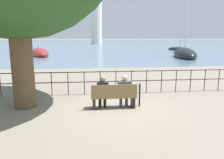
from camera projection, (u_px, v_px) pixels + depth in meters
name	position (u px, v px, depth m)	size (l,w,h in m)	color
ground_plane	(114.00, 108.00, 7.92)	(1000.00, 1000.00, 0.00)	gray
harbor_water	(87.00, 41.00, 164.67)	(600.00, 300.00, 0.01)	slate
park_bench	(114.00, 97.00, 7.78)	(1.62, 0.45, 0.90)	brown
seated_person_left	(103.00, 90.00, 7.77)	(0.39, 0.35, 1.19)	black
seated_person_right	(124.00, 90.00, 7.85)	(0.47, 0.35, 1.21)	#4C4C51
promenade_railing	(108.00, 79.00, 9.75)	(12.06, 0.04, 1.05)	black
closed_umbrella	(140.00, 93.00, 8.03)	(0.09, 0.09, 0.89)	black
sailboat_0	(185.00, 55.00, 27.96)	(4.01, 7.90, 9.16)	black
sailboat_1	(180.00, 49.00, 43.18)	(3.02, 8.17, 11.83)	black
sailboat_2	(23.00, 50.00, 38.68)	(2.19, 5.53, 9.63)	silver
sailboat_3	(40.00, 53.00, 31.29)	(4.69, 9.00, 11.04)	maroon
harbor_lighthouse	(97.00, 16.00, 85.33)	(4.19, 4.19, 23.07)	silver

